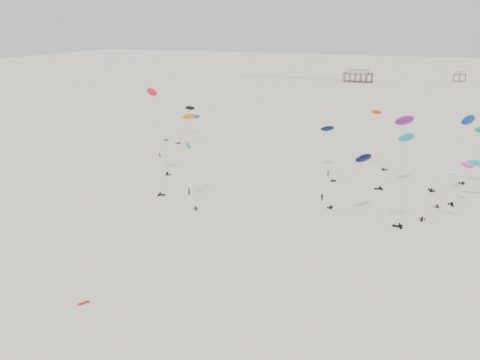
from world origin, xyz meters
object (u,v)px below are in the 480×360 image
at_px(rig_3, 189,158).
at_px(spectator_0, 189,195).
at_px(pavilion_small, 460,77).
at_px(pavilion_main, 358,76).

bearing_deg(rig_3, spectator_0, -83.93).
bearing_deg(pavilion_small, rig_3, -104.23).
bearing_deg(rig_3, pavilion_main, -121.76).
xyz_separation_m(pavilion_small, rig_3, (-73.78, -290.87, 7.08)).
xyz_separation_m(pavilion_main, rig_3, (-3.78, -260.87, 6.35)).
xyz_separation_m(pavilion_main, spectator_0, (-5.49, -258.60, -4.22)).
xyz_separation_m(rig_3, spectator_0, (-1.71, 2.27, -10.57)).
bearing_deg(pavilion_main, rig_3, -90.83).
height_order(pavilion_main, rig_3, rig_3).
distance_m(pavilion_main, rig_3, 260.98).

